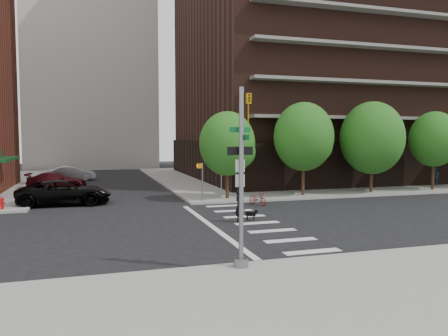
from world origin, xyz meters
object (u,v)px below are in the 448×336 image
at_px(traffic_signal, 242,191).
at_px(fire_hydrant, 2,203).
at_px(parked_car_silver, 72,173).
at_px(pedestrian_far, 435,176).
at_px(parked_car_maroon, 57,181).
at_px(dog_walker, 239,206).
at_px(parked_car_black, 64,193).
at_px(scooter, 258,199).

xyz_separation_m(traffic_signal, fire_hydrant, (-10.03, 15.29, -2.15)).
height_order(parked_car_silver, pedestrian_far, pedestrian_far).
distance_m(fire_hydrant, pedestrian_far, 35.20).
relative_size(traffic_signal, fire_hydrant, 8.20).
distance_m(parked_car_silver, pedestrian_far, 35.44).
distance_m(traffic_signal, parked_car_maroon, 28.04).
height_order(fire_hydrant, dog_walker, dog_walker).
bearing_deg(dog_walker, parked_car_black, 37.84).
relative_size(parked_car_maroon, scooter, 3.08).
height_order(traffic_signal, parked_car_silver, traffic_signal).
bearing_deg(scooter, dog_walker, -140.73).
xyz_separation_m(traffic_signal, parked_car_silver, (-6.78, 34.15, -1.93)).
height_order(parked_car_black, scooter, parked_car_black).
relative_size(traffic_signal, scooter, 3.70).
height_order(parked_car_maroon, dog_walker, dog_walker).
distance_m(parked_car_black, dog_walker, 12.86).
distance_m(traffic_signal, parked_car_black, 18.32).
height_order(parked_car_black, dog_walker, dog_walker).
relative_size(parked_car_black, scooter, 3.70).
xyz_separation_m(parked_car_silver, scooter, (12.49, -20.95, -0.34)).
xyz_separation_m(scooter, pedestrian_far, (19.31, 5.30, 0.52)).
height_order(fire_hydrant, pedestrian_far, pedestrian_far).
height_order(scooter, pedestrian_far, pedestrian_far).
xyz_separation_m(parked_car_black, dog_walker, (9.23, -8.95, 0.04)).
relative_size(fire_hydrant, scooter, 0.45).
bearing_deg(scooter, parked_car_maroon, 114.37).
relative_size(fire_hydrant, parked_car_black, 0.12).
bearing_deg(traffic_signal, parked_car_silver, 101.22).
height_order(traffic_signal, pedestrian_far, traffic_signal).
relative_size(parked_car_maroon, pedestrian_far, 3.14).
xyz_separation_m(parked_car_silver, pedestrian_far, (31.80, -15.65, 0.18)).
bearing_deg(pedestrian_far, parked_car_maroon, -95.75).
bearing_deg(dog_walker, parked_car_maroon, 20.88).
relative_size(parked_car_silver, scooter, 2.87).
distance_m(parked_car_black, parked_car_silver, 17.15).
bearing_deg(parked_car_black, traffic_signal, -157.73).
relative_size(parked_car_black, parked_car_maroon, 1.20).
distance_m(fire_hydrant, dog_walker, 14.62).
height_order(traffic_signal, dog_walker, traffic_signal).
bearing_deg(pedestrian_far, scooter, -66.05).
height_order(fire_hydrant, parked_car_black, parked_car_black).
bearing_deg(parked_car_maroon, parked_car_silver, -3.53).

